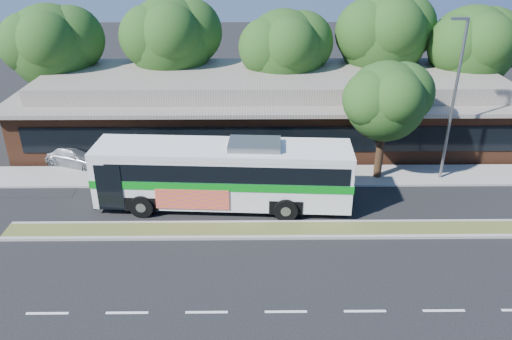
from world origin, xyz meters
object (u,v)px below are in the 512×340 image
object	(u,v)px
sedan	(76,156)
sidewalk_tree	(391,99)
lamp_post	(453,98)
transit_bus	(224,170)

from	to	relation	value
sedan	sidewalk_tree	bearing A→B (deg)	-76.06
lamp_post	sidewalk_tree	bearing A→B (deg)	174.78
transit_bus	sedan	distance (m)	10.66
sidewalk_tree	transit_bus	bearing A→B (deg)	-160.56
sidewalk_tree	sedan	bearing A→B (deg)	174.22
sidewalk_tree	lamp_post	bearing A→B (deg)	-5.22
lamp_post	sedan	world-z (taller)	lamp_post
sedan	transit_bus	bearing A→B (deg)	-98.65
lamp_post	transit_bus	size ratio (longest dim) A/B	0.69
lamp_post	transit_bus	bearing A→B (deg)	-166.78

